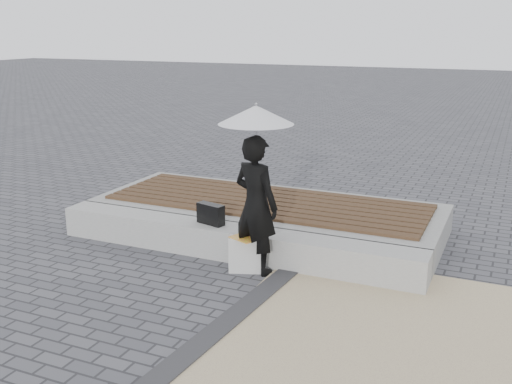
# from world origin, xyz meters

# --- Properties ---
(ground) EXTENTS (80.00, 80.00, 0.00)m
(ground) POSITION_xyz_m (0.00, 0.00, 0.00)
(ground) COLOR #4D4D52
(ground) RESTS_ON ground
(edging_band) EXTENTS (0.61, 5.20, 0.04)m
(edging_band) POSITION_xyz_m (0.75, -0.50, 0.02)
(edging_band) COLOR #303033
(edging_band) RESTS_ON ground
(seating_ledge) EXTENTS (5.00, 0.45, 0.40)m
(seating_ledge) POSITION_xyz_m (0.00, 1.60, 0.20)
(seating_ledge) COLOR #ABAAA5
(seating_ledge) RESTS_ON ground
(timber_platform) EXTENTS (5.00, 2.00, 0.40)m
(timber_platform) POSITION_xyz_m (0.00, 2.80, 0.20)
(timber_platform) COLOR #979792
(timber_platform) RESTS_ON ground
(timber_decking) EXTENTS (4.60, 1.60, 0.04)m
(timber_decking) POSITION_xyz_m (0.00, 2.80, 0.42)
(timber_decking) COLOR #4F301F
(timber_decking) RESTS_ON timber_platform
(woman) EXTENTS (0.71, 0.57, 1.68)m
(woman) POSITION_xyz_m (0.49, 1.28, 0.84)
(woman) COLOR black
(woman) RESTS_ON ground
(parasol) EXTENTS (0.87, 0.87, 1.12)m
(parasol) POSITION_xyz_m (0.49, 1.28, 1.91)
(parasol) COLOR #A4A4A9
(parasol) RESTS_ON ground
(handbag) EXTENTS (0.40, 0.23, 0.27)m
(handbag) POSITION_xyz_m (-0.29, 1.61, 0.53)
(handbag) COLOR black
(handbag) RESTS_ON seating_ledge
(canvas_tote) EXTENTS (0.45, 0.31, 0.44)m
(canvas_tote) POSITION_xyz_m (0.39, 1.23, 0.22)
(canvas_tote) COLOR silver
(canvas_tote) RESTS_ON ground
(magazine) EXTENTS (0.39, 0.35, 0.01)m
(magazine) POSITION_xyz_m (0.39, 1.18, 0.45)
(magazine) COLOR #E1573C
(magazine) RESTS_ON canvas_tote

